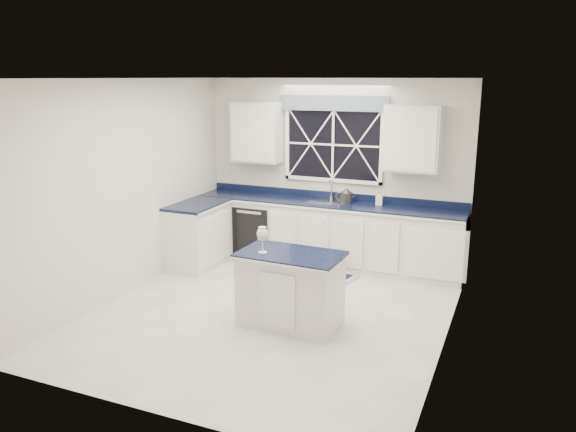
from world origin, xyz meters
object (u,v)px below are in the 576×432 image
at_px(dishwasher, 259,229).
at_px(wine_glass, 262,235).
at_px(island, 290,289).
at_px(kettle, 346,196).
at_px(soap_bottle, 379,198).
at_px(faucet, 331,189).

distance_m(dishwasher, wine_glass, 2.62).
relative_size(dishwasher, island, 0.71).
xyz_separation_m(dishwasher, wine_glass, (1.15, -2.27, 0.63)).
height_order(island, kettle, kettle).
relative_size(kettle, soap_bottle, 1.57).
bearing_deg(kettle, dishwasher, 178.54).
relative_size(wine_glass, soap_bottle, 1.47).
height_order(faucet, soap_bottle, faucet).
bearing_deg(wine_glass, kettle, 84.53).
bearing_deg(wine_glass, dishwasher, 116.84).
xyz_separation_m(dishwasher, soap_bottle, (1.85, 0.12, 0.63)).
bearing_deg(island, faucet, 100.06).
xyz_separation_m(faucet, soap_bottle, (0.75, -0.08, -0.06)).
bearing_deg(soap_bottle, island, -100.38).
height_order(island, soap_bottle, soap_bottle).
bearing_deg(soap_bottle, faucet, 174.30).
height_order(dishwasher, faucet, faucet).
bearing_deg(faucet, dishwasher, -169.98).
relative_size(dishwasher, wine_glass, 2.80).
distance_m(faucet, soap_bottle, 0.76).
bearing_deg(soap_bottle, wine_glass, -106.37).
xyz_separation_m(faucet, wine_glass, (0.05, -2.47, -0.05)).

